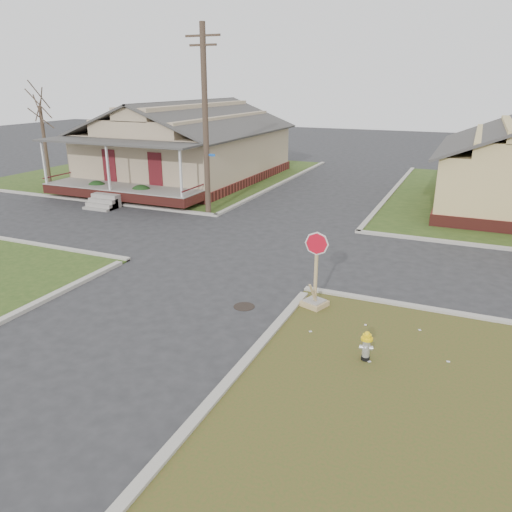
% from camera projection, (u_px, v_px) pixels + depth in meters
% --- Properties ---
extents(ground, '(120.00, 120.00, 0.00)m').
position_uv_depth(ground, '(190.00, 289.00, 16.28)').
color(ground, '#28292B').
rests_on(ground, ground).
extents(verge_far_left, '(19.00, 19.00, 0.05)m').
position_uv_depth(verge_far_left, '(163.00, 173.00, 36.75)').
color(verge_far_left, '#2D4518').
rests_on(verge_far_left, ground).
extents(curbs, '(80.00, 40.00, 0.12)m').
position_uv_depth(curbs, '(252.00, 246.00, 20.60)').
color(curbs, '#ACA79B').
rests_on(curbs, ground).
extents(manhole, '(0.64, 0.64, 0.01)m').
position_uv_depth(manhole, '(244.00, 306.00, 15.01)').
color(manhole, black).
rests_on(manhole, ground).
extents(corner_house, '(10.10, 15.50, 5.30)m').
position_uv_depth(corner_house, '(188.00, 146.00, 33.73)').
color(corner_house, maroon).
rests_on(corner_house, ground).
extents(utility_pole, '(1.80, 0.28, 9.00)m').
position_uv_depth(utility_pole, '(205.00, 120.00, 24.02)').
color(utility_pole, '#3B2E22').
rests_on(utility_pole, ground).
extents(tree_far_left, '(0.22, 0.22, 4.90)m').
position_uv_depth(tree_far_left, '(45.00, 145.00, 32.64)').
color(tree_far_left, '#3B2E22').
rests_on(tree_far_left, verge_far_left).
extents(fire_hydrant, '(0.28, 0.28, 0.76)m').
position_uv_depth(fire_hydrant, '(366.00, 344.00, 11.92)').
color(fire_hydrant, black).
rests_on(fire_hydrant, ground).
extents(stop_sign, '(0.66, 0.64, 2.32)m').
position_uv_depth(stop_sign, '(315.00, 291.00, 14.78)').
color(stop_sign, tan).
rests_on(stop_sign, ground).
extents(hedge_left, '(1.35, 1.10, 1.03)m').
position_uv_depth(hedge_left, '(97.00, 189.00, 28.70)').
color(hedge_left, '#123313').
rests_on(hedge_left, verge_far_left).
extents(hedge_right, '(1.36, 1.11, 1.04)m').
position_uv_depth(hedge_right, '(142.00, 194.00, 27.51)').
color(hedge_right, '#123313').
rests_on(hedge_right, verge_far_left).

